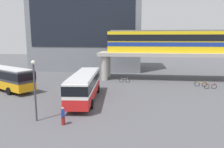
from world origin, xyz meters
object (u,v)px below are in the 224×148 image
(bus_secondary, at_px, (5,76))
(bicycle_orange, at_px, (201,84))
(train, at_px, (176,41))
(bicycle_silver, at_px, (125,80))
(bus_main, at_px, (84,84))
(pedestrian_by_bike_rack, at_px, (63,117))
(station_building, at_px, (88,26))
(bicycle_red, at_px, (210,86))

(bus_secondary, relative_size, bicycle_orange, 6.35)
(train, relative_size, bicycle_silver, 13.17)
(bus_main, xyz_separation_m, bus_secondary, (-12.45, 3.80, 0.00))
(train, distance_m, bus_main, 19.77)
(train, relative_size, pedestrian_by_bike_rack, 15.01)
(bus_main, distance_m, bicycle_orange, 18.32)
(bus_secondary, bearing_deg, train, 22.68)
(bus_main, bearing_deg, station_building, 101.76)
(station_building, bearing_deg, pedestrian_by_bike_rack, -80.91)
(train, bearing_deg, pedestrian_by_bike_rack, -120.54)
(station_building, distance_m, bicycle_orange, 29.03)
(train, distance_m, pedestrian_by_bike_rack, 25.96)
(bicycle_silver, bearing_deg, bicycle_red, -14.26)
(bicycle_silver, xyz_separation_m, bicycle_red, (12.68, -3.22, 0.00))
(station_building, bearing_deg, bicycle_silver, -57.97)
(bicycle_red, distance_m, pedestrian_by_bike_rack, 22.64)
(train, xyz_separation_m, bicycle_red, (4.05, -6.67, -6.41))
(bus_main, relative_size, bicycle_silver, 6.25)
(station_building, distance_m, pedestrian_by_bike_rack, 35.30)
(bicycle_silver, relative_size, pedestrian_by_bike_rack, 1.14)
(station_building, distance_m, bicycle_red, 30.55)
(train, height_order, bus_main, train)
(train, relative_size, bus_secondary, 2.17)
(bicycle_orange, bearing_deg, station_building, 141.15)
(bus_main, relative_size, bicycle_orange, 6.55)
(bus_main, distance_m, bus_secondary, 13.02)
(bicycle_red, bearing_deg, bicycle_orange, 124.77)
(station_building, height_order, pedestrian_by_bike_rack, station_building)
(train, height_order, bus_secondary, train)
(bus_main, height_order, bicycle_orange, bus_main)
(bicycle_orange, xyz_separation_m, pedestrian_by_bike_rack, (-15.92, -16.46, 0.37))
(station_building, distance_m, train, 21.99)
(station_building, bearing_deg, bus_secondary, -107.34)
(train, height_order, bicycle_silver, train)
(train, bearing_deg, bicycle_red, -58.72)
(station_building, xyz_separation_m, pedestrian_by_bike_rack, (5.38, -33.62, -9.34))
(train, distance_m, bus_secondary, 27.73)
(bus_main, height_order, pedestrian_by_bike_rack, bus_main)
(bicycle_silver, xyz_separation_m, bicycle_orange, (11.72, -1.84, 0.00))
(bicycle_red, bearing_deg, station_building, 140.21)
(bus_main, distance_m, bicycle_red, 18.54)
(bicycle_red, bearing_deg, bus_secondary, -172.47)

